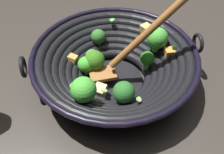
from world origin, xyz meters
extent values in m
plane|color=#332D28|center=(0.00, 0.00, 0.00)|extent=(4.00, 4.00, 0.00)
cylinder|color=black|center=(0.00, 0.00, 0.01)|extent=(0.16, 0.16, 0.01)
torus|color=black|center=(0.00, 0.00, 0.02)|extent=(0.22, 0.22, 0.03)
torus|color=black|center=(0.00, 0.00, 0.03)|extent=(0.25, 0.25, 0.03)
torus|color=black|center=(0.00, 0.00, 0.04)|extent=(0.28, 0.28, 0.03)
torus|color=black|center=(0.00, 0.00, 0.06)|extent=(0.31, 0.31, 0.03)
torus|color=black|center=(0.00, 0.00, 0.07)|extent=(0.34, 0.34, 0.03)
torus|color=black|center=(0.00, 0.00, 0.08)|extent=(0.38, 0.38, 0.03)
torus|color=black|center=(0.00, 0.00, 0.09)|extent=(0.41, 0.41, 0.03)
torus|color=black|center=(0.00, 0.00, 0.10)|extent=(0.43, 0.43, 0.01)
torus|color=black|center=(0.20, 0.11, 0.10)|extent=(0.03, 0.05, 0.05)
torus|color=black|center=(-0.20, -0.11, 0.10)|extent=(0.03, 0.05, 0.05)
cylinder|color=#76B052|center=(-0.07, 0.02, 0.04)|extent=(0.02, 0.01, 0.02)
sphere|color=green|center=(-0.07, 0.02, 0.06)|extent=(0.04, 0.04, 0.04)
cylinder|color=#7FB74C|center=(0.05, -0.10, 0.05)|extent=(0.02, 0.02, 0.02)
sphere|color=#266325|center=(0.05, -0.10, 0.08)|extent=(0.05, 0.05, 0.05)
cylinder|color=#6DAF49|center=(-0.03, -0.14, 0.08)|extent=(0.03, 0.03, 0.01)
sphere|color=green|center=(-0.03, -0.14, 0.11)|extent=(0.06, 0.06, 0.06)
cylinder|color=#6BAC4E|center=(-0.08, 0.09, 0.05)|extent=(0.03, 0.03, 0.01)
sphere|color=#2F6529|center=(-0.08, 0.09, 0.07)|extent=(0.04, 0.04, 0.04)
cylinder|color=#7EBE58|center=(0.08, 0.04, 0.05)|extent=(0.02, 0.03, 0.02)
sphere|color=#1F6B18|center=(0.08, 0.04, 0.07)|extent=(0.04, 0.04, 0.04)
cylinder|color=#84BD4F|center=(0.09, 0.10, 0.07)|extent=(0.03, 0.03, 0.02)
sphere|color=green|center=(0.09, 0.10, 0.10)|extent=(0.06, 0.06, 0.06)
cylinder|color=#5A9F3C|center=(-0.06, 0.01, 0.03)|extent=(0.03, 0.03, 0.01)
sphere|color=#336F1A|center=(-0.06, 0.01, 0.06)|extent=(0.06, 0.06, 0.06)
cylinder|color=#6EB354|center=(-0.08, -0.01, 0.03)|extent=(0.02, 0.02, 0.01)
sphere|color=green|center=(-0.08, -0.01, 0.05)|extent=(0.04, 0.04, 0.04)
cube|color=tan|center=(0.05, 0.15, 0.08)|extent=(0.04, 0.04, 0.03)
cube|color=gold|center=(-0.12, 0.00, 0.05)|extent=(0.03, 0.03, 0.03)
cube|color=orange|center=(0.13, 0.08, 0.07)|extent=(0.03, 0.03, 0.03)
cube|color=tan|center=(-0.02, -0.07, 0.03)|extent=(0.03, 0.04, 0.03)
cylinder|color=#56B247|center=(0.14, 0.06, 0.11)|extent=(0.01, 0.01, 0.01)
cylinder|color=#6BC651|center=(-0.08, -0.10, 0.07)|extent=(0.02, 0.02, 0.01)
cylinder|color=#99D166|center=(0.04, -0.04, 0.03)|extent=(0.01, 0.01, 0.00)
cylinder|color=#56B247|center=(-0.07, 0.10, 0.08)|extent=(0.01, 0.01, 0.01)
cylinder|color=#99D166|center=(0.09, -0.11, 0.08)|extent=(0.02, 0.02, 0.01)
cylinder|color=#99D166|center=(0.00, -0.09, 0.06)|extent=(0.02, 0.02, 0.01)
cylinder|color=#6BC651|center=(-0.06, 0.04, 0.03)|extent=(0.02, 0.02, 0.01)
cylinder|color=#56B247|center=(-0.05, 0.15, 0.10)|extent=(0.02, 0.02, 0.01)
cube|color=brown|center=(-0.03, -0.02, 0.04)|extent=(0.09, 0.08, 0.01)
cylinder|color=brown|center=(0.07, 0.04, 0.15)|extent=(0.17, 0.11, 0.19)
camera|label=1|loc=(0.13, -0.46, 0.53)|focal=40.91mm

